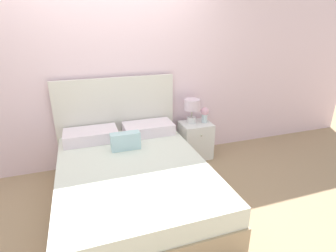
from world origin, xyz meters
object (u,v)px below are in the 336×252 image
nightstand (195,140)px  flower_vase (205,114)px  table_lamp (192,107)px  bed (132,177)px

nightstand → flower_vase: bearing=2.1°
table_lamp → flower_vase: bearing=-11.3°
flower_vase → bed: bearing=-149.4°
nightstand → bed: bearing=-146.7°
flower_vase → table_lamp: bearing=168.7°
bed → nightstand: bed is taller
nightstand → table_lamp: table_lamp is taller
nightstand → table_lamp: (-0.05, 0.04, 0.49)m
bed → nightstand: (1.07, 0.71, -0.01)m
nightstand → table_lamp: 0.50m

